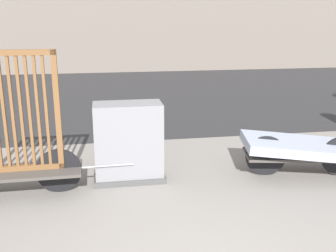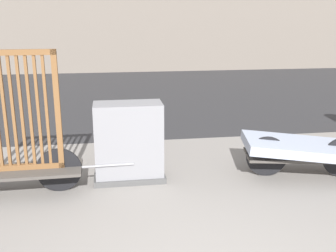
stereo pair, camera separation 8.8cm
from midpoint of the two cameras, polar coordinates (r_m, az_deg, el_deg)
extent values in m
cube|color=#2D2D30|center=(12.24, -5.70, 4.76)|extent=(56.00, 9.82, 0.01)
cube|color=#4C4742|center=(5.53, -21.76, -6.24)|extent=(1.71, 0.62, 0.04)
cylinder|color=black|center=(5.45, -16.01, -6.25)|extent=(0.60, 0.05, 0.60)
cylinder|color=gray|center=(5.42, -9.16, -5.74)|extent=(0.70, 0.04, 0.03)
cube|color=brown|center=(5.51, -21.81, -5.71)|extent=(1.26, 0.09, 0.07)
cube|color=brown|center=(5.19, -23.45, 9.72)|extent=(1.26, 0.09, 0.07)
cube|color=brown|center=(5.21, -16.20, 2.13)|extent=(0.07, 0.07, 1.55)
cube|color=brown|center=(5.31, -23.14, 1.75)|extent=(0.04, 0.05, 1.48)
cube|color=brown|center=(5.29, -22.07, 1.81)|extent=(0.04, 0.05, 1.48)
cube|color=brown|center=(5.27, -20.99, 1.87)|extent=(0.04, 0.05, 1.48)
cube|color=brown|center=(5.26, -19.90, 1.93)|extent=(0.04, 0.05, 1.48)
cube|color=brown|center=(5.24, -18.80, 1.99)|extent=(0.04, 0.05, 1.48)
cube|color=brown|center=(5.23, -17.69, 2.05)|extent=(0.04, 0.05, 1.48)
cube|color=#4C4742|center=(6.09, 18.71, -3.96)|extent=(1.78, 0.90, 0.04)
cylinder|color=black|center=(5.96, 13.61, -4.22)|extent=(0.59, 0.15, 0.60)
cube|color=#9EA8BC|center=(6.05, 18.81, -2.86)|extent=(1.89, 1.17, 0.28)
cube|color=#4C4C4C|center=(5.76, -6.06, -7.30)|extent=(1.01, 0.54, 0.08)
cube|color=gray|center=(5.58, -6.21, -2.35)|extent=(0.95, 0.48, 1.12)
camera|label=1|loc=(0.04, -90.47, -0.13)|focal=42.00mm
camera|label=2|loc=(0.04, 89.53, 0.13)|focal=42.00mm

